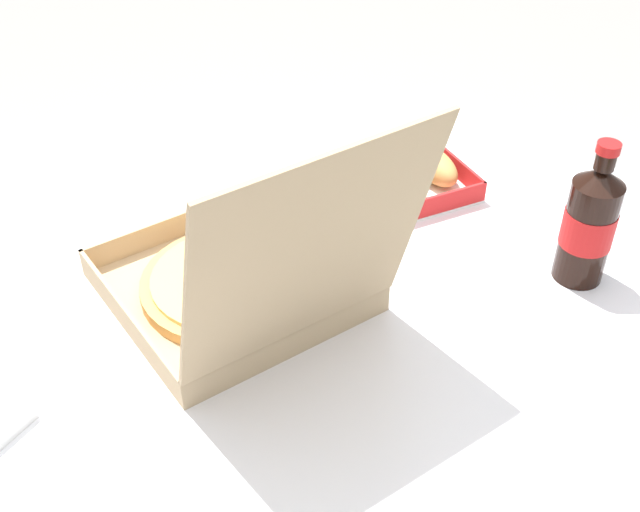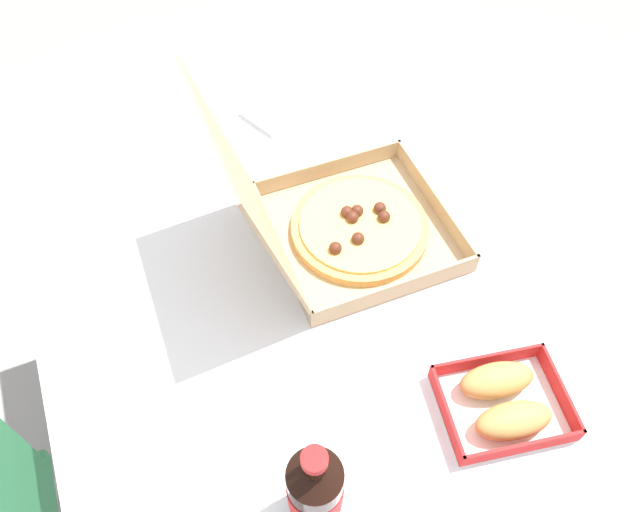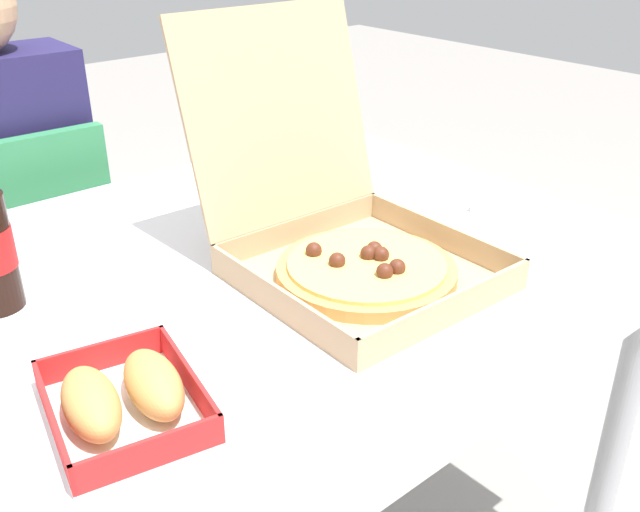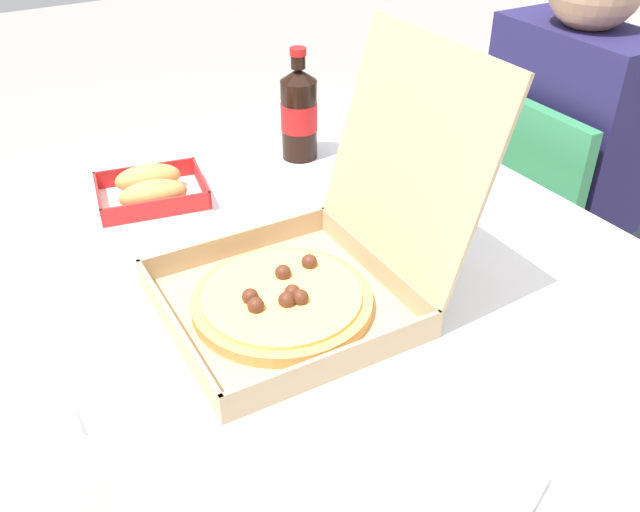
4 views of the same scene
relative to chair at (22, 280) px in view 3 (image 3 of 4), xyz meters
name	(u,v)px [view 3 (image 3 of 4)]	position (x,y,z in m)	size (l,w,h in m)	color
dining_table	(242,314)	(0.12, -0.69, 0.18)	(1.22, 0.90, 0.74)	white
chair	(22,280)	(0.00, 0.00, 0.00)	(0.41, 0.41, 0.83)	#338451
pizza_box_open	(348,239)	(0.24, -0.80, 0.32)	(0.33, 0.42, 0.36)	tan
bread_side_box	(124,397)	(-0.16, -0.89, 0.29)	(0.18, 0.22, 0.06)	white
paper_menu	(380,171)	(0.58, -0.53, 0.27)	(0.21, 0.15, 0.00)	white
napkin_pile	(509,202)	(0.62, -0.81, 0.27)	(0.11, 0.11, 0.02)	white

